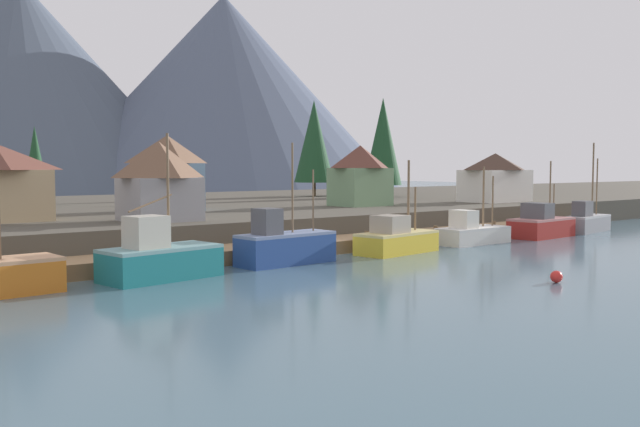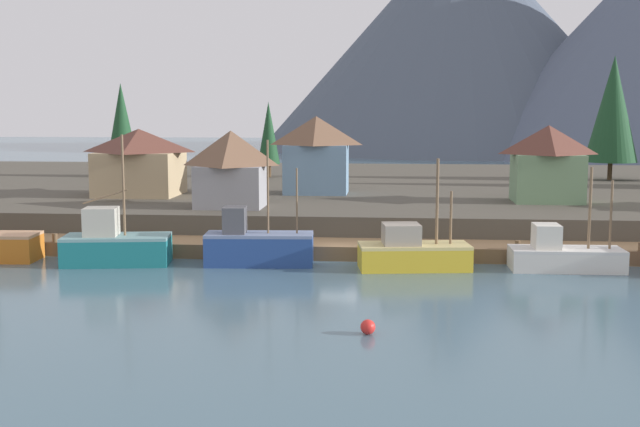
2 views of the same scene
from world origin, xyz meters
The scene contains 20 objects.
ground_plane centered at (0.00, 20.00, -0.50)m, with size 400.00×400.00×1.00m, color #476675.
dock centered at (0.00, 1.99, 0.50)m, with size 80.00×4.00×1.60m.
shoreline_bank centered at (0.00, 32.00, 1.25)m, with size 400.00×56.00×2.50m, color #4C473D.
mountain_west_peak centered at (20.05, 154.27, 28.21)m, with size 100.69×100.69×56.42m, color #475160.
mountain_central_peak centered at (67.50, 129.11, 27.08)m, with size 98.89×98.89×54.17m, color #4C566B.
fishing_boat_teal centered at (-14.82, -2.26, 1.27)m, with size 7.34×4.13×8.64m.
fishing_boat_blue centered at (-5.30, -1.65, 1.28)m, with size 7.26×3.03×8.31m.
fishing_boat_yellow centered at (4.95, -2.11, 1.09)m, with size 7.43×3.87×7.18m.
fishing_boat_white centered at (14.65, -1.59, 0.96)m, with size 7.15×2.90×6.67m.
fishing_boat_red centered at (24.21, -2.04, 1.15)m, with size 7.32×3.73×7.21m.
fishing_boat_grey centered at (32.48, -1.86, 1.11)m, with size 7.38×3.40×9.13m.
house_green centered at (16.56, 15.04, 5.79)m, with size 5.87×4.73×6.44m.
house_blue centered at (-3.40, 19.87, 6.14)m, with size 6.04×4.27×7.11m.
house_white centered at (35.00, 11.55, 5.44)m, with size 8.38×5.38×5.76m.
house_grey centered at (-9.21, 9.36, 5.62)m, with size 5.52×5.05×6.09m.
conifer_near_left centered at (33.08, 28.88, 10.11)m, with size 5.18×5.18×13.56m.
conifer_near_right centered at (27.38, 36.90, 10.23)m, with size 5.61×5.61×13.50m.
conifer_mid_left centered at (38.30, 35.82, 8.32)m, with size 2.85×2.85×9.78m.
conifer_back_left centered at (-10.45, 36.91, 7.49)m, with size 2.53×2.53×8.54m.
channel_buoy centered at (2.58, -17.54, 0.35)m, with size 0.70×0.70×0.70m, color red.
Camera 1 is at (-32.45, -39.78, 6.66)m, focal length 38.66 mm.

